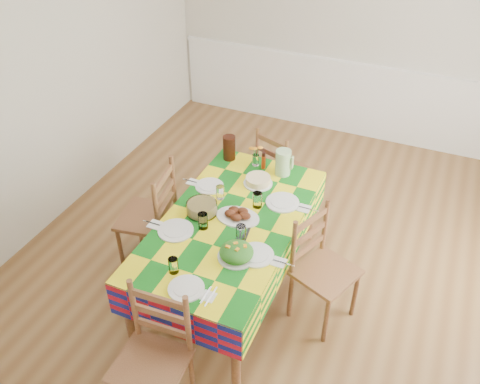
% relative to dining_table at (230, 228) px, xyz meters
% --- Properties ---
extents(room, '(4.58, 5.08, 2.78)m').
position_rel_dining_table_xyz_m(room, '(0.29, 0.46, 0.71)').
color(room, brown).
rests_on(room, ground).
extents(wainscot, '(4.41, 0.06, 0.92)m').
position_rel_dining_table_xyz_m(wainscot, '(0.29, 2.95, -0.15)').
color(wainscot, white).
rests_on(wainscot, room).
extents(dining_table, '(1.00, 1.85, 0.72)m').
position_rel_dining_table_xyz_m(dining_table, '(0.00, 0.00, 0.00)').
color(dining_table, brown).
rests_on(dining_table, room).
extents(setting_near_head, '(0.39, 0.26, 0.12)m').
position_rel_dining_table_xyz_m(setting_near_head, '(-0.02, -0.72, 0.10)').
color(setting_near_head, white).
rests_on(setting_near_head, dining_table).
extents(setting_left_near, '(0.49, 0.29, 0.13)m').
position_rel_dining_table_xyz_m(setting_left_near, '(-0.27, -0.23, 0.11)').
color(setting_left_near, white).
rests_on(setting_left_near, dining_table).
extents(setting_left_far, '(0.43, 0.26, 0.11)m').
position_rel_dining_table_xyz_m(setting_left_far, '(-0.29, 0.29, 0.10)').
color(setting_left_far, white).
rests_on(setting_left_far, dining_table).
extents(setting_right_near, '(0.49, 0.28, 0.12)m').
position_rel_dining_table_xyz_m(setting_right_near, '(0.27, -0.24, 0.11)').
color(setting_right_near, white).
rests_on(setting_right_near, dining_table).
extents(setting_right_far, '(0.51, 0.29, 0.13)m').
position_rel_dining_table_xyz_m(setting_right_far, '(0.24, 0.32, 0.11)').
color(setting_right_far, white).
rests_on(setting_right_far, dining_table).
extents(meat_platter, '(0.34, 0.25, 0.07)m').
position_rel_dining_table_xyz_m(meat_platter, '(0.04, 0.05, 0.11)').
color(meat_platter, white).
rests_on(meat_platter, dining_table).
extents(salad_platter, '(0.27, 0.27, 0.11)m').
position_rel_dining_table_xyz_m(salad_platter, '(0.21, -0.35, 0.12)').
color(salad_platter, white).
rests_on(salad_platter, dining_table).
extents(pasta_bowl, '(0.24, 0.24, 0.09)m').
position_rel_dining_table_xyz_m(pasta_bowl, '(-0.24, -0.00, 0.12)').
color(pasta_bowl, white).
rests_on(pasta_bowl, dining_table).
extents(cake, '(0.25, 0.25, 0.07)m').
position_rel_dining_table_xyz_m(cake, '(0.02, 0.53, 0.11)').
color(cake, white).
rests_on(cake, dining_table).
extents(serving_utensils, '(0.15, 0.33, 0.01)m').
position_rel_dining_table_xyz_m(serving_utensils, '(0.15, -0.09, 0.08)').
color(serving_utensils, black).
rests_on(serving_utensils, dining_table).
extents(flower_vase, '(0.12, 0.10, 0.19)m').
position_rel_dining_table_xyz_m(flower_vase, '(-0.11, 0.79, 0.16)').
color(flower_vase, white).
rests_on(flower_vase, dining_table).
extents(hot_sauce, '(0.04, 0.04, 0.16)m').
position_rel_dining_table_xyz_m(hot_sauce, '(-0.03, 0.76, 0.16)').
color(hot_sauce, '#B2330E').
rests_on(hot_sauce, dining_table).
extents(green_pitcher, '(0.13, 0.13, 0.23)m').
position_rel_dining_table_xyz_m(green_pitcher, '(0.15, 0.75, 0.19)').
color(green_pitcher, '#A6D093').
rests_on(green_pitcher, dining_table).
extents(tea_pitcher, '(0.11, 0.11, 0.23)m').
position_rel_dining_table_xyz_m(tea_pitcher, '(-0.37, 0.79, 0.19)').
color(tea_pitcher, black).
rests_on(tea_pitcher, dining_table).
extents(name_card, '(0.07, 0.02, 0.02)m').
position_rel_dining_table_xyz_m(name_card, '(0.02, -0.91, 0.09)').
color(name_card, white).
rests_on(name_card, dining_table).
extents(chair_near, '(0.45, 0.43, 0.97)m').
position_rel_dining_table_xyz_m(chair_near, '(-0.00, -1.16, -0.16)').
color(chair_near, brown).
rests_on(chair_near, room).
extents(chair_far, '(0.51, 0.50, 0.91)m').
position_rel_dining_table_xyz_m(chair_far, '(-0.01, 1.17, -0.19)').
color(chair_far, brown).
rests_on(chair_far, room).
extents(chair_left, '(0.50, 0.51, 1.01)m').
position_rel_dining_table_xyz_m(chair_left, '(-0.73, 0.01, -0.14)').
color(chair_left, brown).
rests_on(chair_left, room).
extents(chair_right, '(0.53, 0.55, 0.96)m').
position_rel_dining_table_xyz_m(chair_right, '(0.74, 0.02, -0.17)').
color(chair_right, brown).
rests_on(chair_right, room).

